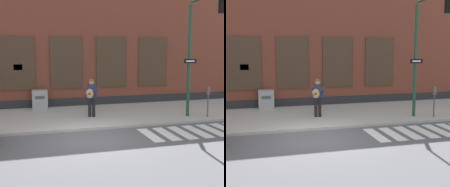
% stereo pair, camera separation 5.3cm
% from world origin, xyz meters
% --- Properties ---
extents(ground_plane, '(160.00, 160.00, 0.00)m').
position_xyz_m(ground_plane, '(0.00, 0.00, 0.00)').
color(ground_plane, '#56565B').
extents(sidewalk, '(28.00, 5.07, 0.11)m').
position_xyz_m(sidewalk, '(0.00, 3.83, 0.05)').
color(sidewalk, '#ADAAA3').
rests_on(sidewalk, ground).
extents(building_backdrop, '(28.00, 4.06, 9.43)m').
position_xyz_m(building_backdrop, '(-0.00, 8.35, 4.71)').
color(building_backdrop, brown).
rests_on(building_backdrop, ground).
extents(crosswalk, '(5.78, 1.90, 0.01)m').
position_xyz_m(crosswalk, '(5.02, -0.01, 0.01)').
color(crosswalk, silver).
rests_on(crosswalk, ground).
extents(busker, '(0.72, 0.64, 1.77)m').
position_xyz_m(busker, '(0.73, 3.28, 1.12)').
color(busker, black).
rests_on(busker, sidewalk).
extents(traffic_light, '(0.74, 3.25, 5.33)m').
position_xyz_m(traffic_light, '(5.04, 1.06, 3.80)').
color(traffic_light, '#1E472D').
rests_on(traffic_light, sidewalk).
extents(parking_meter, '(0.13, 0.11, 1.44)m').
position_xyz_m(parking_meter, '(5.96, 1.81, 1.05)').
color(parking_meter, '#47474C').
rests_on(parking_meter, sidewalk).
extents(utility_box, '(0.80, 0.62, 1.01)m').
position_xyz_m(utility_box, '(-1.50, 5.91, 0.61)').
color(utility_box, '#9E9E9E').
rests_on(utility_box, sidewalk).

